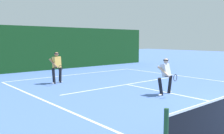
{
  "coord_description": "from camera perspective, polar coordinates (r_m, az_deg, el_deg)",
  "views": [
    {
      "loc": [
        -8.73,
        -2.63,
        2.32
      ],
      "look_at": [
        -1.03,
        6.43,
        1.0
      ],
      "focal_mm": 39.07,
      "sensor_mm": 36.0,
      "label": 1
    }
  ],
  "objects": [
    {
      "name": "court_line_baseline_far",
      "position": [
        16.66,
        -8.34,
        -1.72
      ],
      "size": [
        9.56,
        0.1,
        0.01
      ],
      "primitive_type": "cube",
      "color": "white",
      "rests_on": "ground_plane"
    },
    {
      "name": "player_near",
      "position": [
        10.6,
        12.47,
        -1.81
      ],
      "size": [
        1.12,
        0.9,
        1.55
      ],
      "rotation": [
        0.0,
        0.0,
        3.28
      ],
      "color": "black",
      "rests_on": "ground_plane"
    },
    {
      "name": "player_far",
      "position": [
        13.34,
        -12.79,
        0.19
      ],
      "size": [
        0.73,
        0.93,
        1.68
      ],
      "rotation": [
        0.0,
        0.0,
        3.4
      ],
      "color": "black",
      "rests_on": "ground_plane"
    },
    {
      "name": "court_line_service",
      "position": [
        12.82,
        3.41,
        -4.09
      ],
      "size": [
        7.79,
        0.1,
        0.01
      ],
      "primitive_type": "cube",
      "color": "white",
      "rests_on": "ground_plane"
    },
    {
      "name": "tennis_ball",
      "position": [
        9.25,
        19.72,
        -8.36
      ],
      "size": [
        0.07,
        0.07,
        0.07
      ],
      "primitive_type": "sphere",
      "color": "#D1E033",
      "rests_on": "ground_plane"
    },
    {
      "name": "back_fence_windscreen",
      "position": [
        19.56,
        -13.87,
        4.26
      ],
      "size": [
        19.49,
        0.12,
        3.34
      ],
      "primitive_type": "cube",
      "color": "#144019",
      "rests_on": "ground_plane"
    },
    {
      "name": "court_line_centre",
      "position": [
        10.75,
        15.61,
        -6.35
      ],
      "size": [
        0.1,
        6.4,
        0.01
      ],
      "primitive_type": "cube",
      "color": "white",
      "rests_on": "ground_plane"
    }
  ]
}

